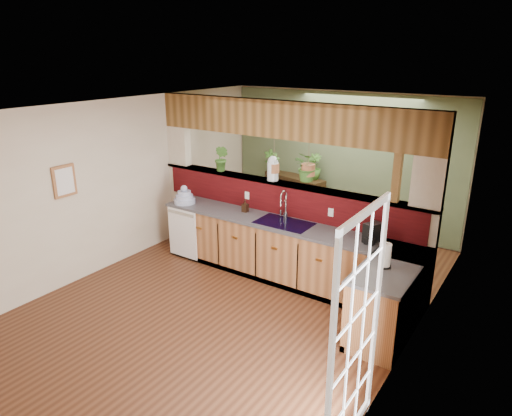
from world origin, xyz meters
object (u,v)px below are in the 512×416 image
Objects in this scene: dish_stack at (185,198)px; coffee_maker at (372,234)px; faucet at (284,203)px; glass_jar at (273,168)px; paper_towel at (386,256)px; shelving_console at (294,197)px; soap_dispenser at (245,206)px.

coffee_maker is (3.14, 0.14, 0.03)m from dish_stack.
glass_jar is at bearing 147.32° from faucet.
faucet is at bearing 8.98° from dish_stack.
dish_stack is 3.56m from paper_towel.
faucet is 1.42m from coffee_maker.
dish_stack is at bearing -160.59° from glass_jar.
dish_stack is 2.55m from shelving_console.
faucet reaches higher than paper_towel.
paper_towel reaches higher than shelving_console.
dish_stack is 3.14m from coffee_maker.
shelving_console is at bearing 109.46° from glass_jar.
dish_stack is at bearing -154.67° from coffee_maker.
coffee_maker is 0.85× the size of paper_towel.
faucet is 0.68m from soap_dispenser.
paper_towel is at bearing -32.24° from shelving_console.
coffee_maker is 3.35m from shelving_console.
faucet is at bearing 5.87° from soap_dispenser.
soap_dispenser is at bearing -67.49° from shelving_console.
paper_towel is at bearing -15.49° from soap_dispenser.
glass_jar is (0.32, 0.28, 0.59)m from soap_dispenser.
paper_towel is 0.82× the size of glass_jar.
paper_towel is at bearing -22.63° from faucet.
faucet reaches higher than dish_stack.
faucet is at bearing -51.11° from shelving_console.
faucet is 1.68× the size of coffee_maker.
glass_jar is 2.29m from shelving_console.
faucet is 1.28× the size of dish_stack.
dish_stack reaches higher than coffee_maker.
dish_stack is at bearing -169.14° from soap_dispenser.
coffee_maker is at bearing -5.59° from faucet.
faucet reaches higher than soap_dispenser.
soap_dispenser is 2.07m from coffee_maker.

